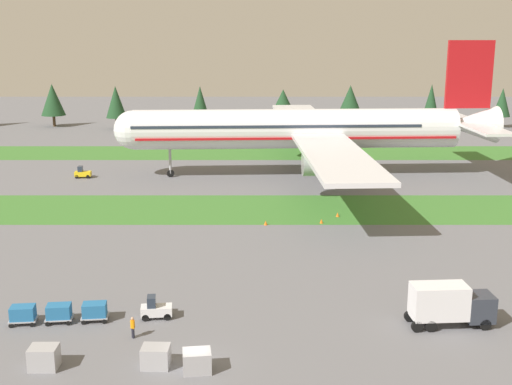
{
  "coord_description": "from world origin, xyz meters",
  "views": [
    {
      "loc": [
        4.36,
        -43.51,
        23.62
      ],
      "look_at": [
        4.33,
        36.68,
        4.0
      ],
      "focal_mm": 46.72,
      "sensor_mm": 36.0,
      "label": 1
    }
  ],
  "objects_px": {
    "taxiway_marker_1": "(338,215)",
    "catering_truck": "(450,303)",
    "uld_container_1": "(156,357)",
    "uld_container_0": "(44,357)",
    "ground_crew_marshaller": "(133,327)",
    "cargo_dolly_third": "(23,313)",
    "taxiway_marker_2": "(266,223)",
    "uld_container_2": "(197,361)",
    "cargo_dolly_lead": "(95,310)",
    "airliner": "(308,129)",
    "pushback_tractor": "(83,173)",
    "taxiway_marker_0": "(322,221)",
    "baggage_tug": "(156,309)",
    "cargo_dolly_second": "(59,312)"
  },
  "relations": [
    {
      "from": "pushback_tractor",
      "to": "catering_truck",
      "type": "bearing_deg",
      "value": 35.46
    },
    {
      "from": "cargo_dolly_second",
      "to": "pushback_tractor",
      "type": "relative_size",
      "value": 0.88
    },
    {
      "from": "uld_container_2",
      "to": "taxiway_marker_1",
      "type": "relative_size",
      "value": 3.75
    },
    {
      "from": "uld_container_0",
      "to": "uld_container_2",
      "type": "relative_size",
      "value": 1.0
    },
    {
      "from": "uld_container_0",
      "to": "uld_container_2",
      "type": "height_order",
      "value": "uld_container_0"
    },
    {
      "from": "cargo_dolly_second",
      "to": "uld_container_2",
      "type": "bearing_deg",
      "value": 49.95
    },
    {
      "from": "baggage_tug",
      "to": "uld_container_2",
      "type": "relative_size",
      "value": 1.36
    },
    {
      "from": "airliner",
      "to": "taxiway_marker_1",
      "type": "height_order",
      "value": "airliner"
    },
    {
      "from": "uld_container_0",
      "to": "uld_container_1",
      "type": "distance_m",
      "value": 7.98
    },
    {
      "from": "taxiway_marker_1",
      "to": "taxiway_marker_2",
      "type": "relative_size",
      "value": 0.94
    },
    {
      "from": "airliner",
      "to": "ground_crew_marshaller",
      "type": "distance_m",
      "value": 63.27
    },
    {
      "from": "taxiway_marker_1",
      "to": "catering_truck",
      "type": "bearing_deg",
      "value": -81.05
    },
    {
      "from": "cargo_dolly_lead",
      "to": "catering_truck",
      "type": "xyz_separation_m",
      "value": [
        29.25,
        -0.96,
        1.03
      ]
    },
    {
      "from": "baggage_tug",
      "to": "cargo_dolly_second",
      "type": "relative_size",
      "value": 1.16
    },
    {
      "from": "cargo_dolly_lead",
      "to": "uld_container_1",
      "type": "height_order",
      "value": "uld_container_1"
    },
    {
      "from": "airliner",
      "to": "taxiway_marker_2",
      "type": "xyz_separation_m",
      "value": [
        -7.22,
        -29.01,
        -7.61
      ]
    },
    {
      "from": "catering_truck",
      "to": "uld_container_0",
      "type": "xyz_separation_m",
      "value": [
        -30.99,
        -7.08,
        -1.12
      ]
    },
    {
      "from": "baggage_tug",
      "to": "cargo_dolly_lead",
      "type": "bearing_deg",
      "value": -90.0
    },
    {
      "from": "cargo_dolly_lead",
      "to": "taxiway_marker_1",
      "type": "relative_size",
      "value": 4.4
    },
    {
      "from": "catering_truck",
      "to": "taxiway_marker_1",
      "type": "bearing_deg",
      "value": -175.06
    },
    {
      "from": "baggage_tug",
      "to": "taxiway_marker_0",
      "type": "height_order",
      "value": "baggage_tug"
    },
    {
      "from": "uld_container_2",
      "to": "cargo_dolly_second",
      "type": "bearing_deg",
      "value": 146.05
    },
    {
      "from": "airliner",
      "to": "ground_crew_marshaller",
      "type": "relative_size",
      "value": 44.61
    },
    {
      "from": "airliner",
      "to": "taxiway_marker_1",
      "type": "relative_size",
      "value": 145.63
    },
    {
      "from": "catering_truck",
      "to": "taxiway_marker_0",
      "type": "relative_size",
      "value": 13.17
    },
    {
      "from": "taxiway_marker_2",
      "to": "catering_truck",
      "type": "bearing_deg",
      "value": -63.28
    },
    {
      "from": "cargo_dolly_lead",
      "to": "taxiway_marker_2",
      "type": "xyz_separation_m",
      "value": [
        14.65,
        28.04,
        -0.64
      ]
    },
    {
      "from": "pushback_tractor",
      "to": "uld_container_1",
      "type": "distance_m",
      "value": 66.56
    },
    {
      "from": "taxiway_marker_0",
      "to": "taxiway_marker_2",
      "type": "xyz_separation_m",
      "value": [
        -7.02,
        -0.81,
        0.01
      ]
    },
    {
      "from": "baggage_tug",
      "to": "uld_container_0",
      "type": "xyz_separation_m",
      "value": [
        -6.73,
        -8.57,
        0.02
      ]
    },
    {
      "from": "airliner",
      "to": "taxiway_marker_2",
      "type": "relative_size",
      "value": 137.34
    },
    {
      "from": "cargo_dolly_lead",
      "to": "pushback_tractor",
      "type": "height_order",
      "value": "pushback_tractor"
    },
    {
      "from": "uld_container_2",
      "to": "catering_truck",
      "type": "bearing_deg",
      "value": 20.63
    },
    {
      "from": "cargo_dolly_third",
      "to": "baggage_tug",
      "type": "bearing_deg",
      "value": 90.0
    },
    {
      "from": "taxiway_marker_0",
      "to": "uld_container_2",
      "type": "bearing_deg",
      "value": -108.39
    },
    {
      "from": "cargo_dolly_third",
      "to": "taxiway_marker_0",
      "type": "xyz_separation_m",
      "value": [
        27.44,
        29.46,
        -0.65
      ]
    },
    {
      "from": "cargo_dolly_lead",
      "to": "pushback_tractor",
      "type": "bearing_deg",
      "value": -170.88
    },
    {
      "from": "ground_crew_marshaller",
      "to": "cargo_dolly_third",
      "type": "bearing_deg",
      "value": 48.27
    },
    {
      "from": "cargo_dolly_third",
      "to": "ground_crew_marshaller",
      "type": "xyz_separation_m",
      "value": [
        9.51,
        -2.54,
        0.03
      ]
    },
    {
      "from": "baggage_tug",
      "to": "pushback_tractor",
      "type": "height_order",
      "value": "same"
    },
    {
      "from": "uld_container_1",
      "to": "taxiway_marker_1",
      "type": "xyz_separation_m",
      "value": [
        17.84,
        39.71,
        -0.51
      ]
    },
    {
      "from": "taxiway_marker_1",
      "to": "taxiway_marker_2",
      "type": "bearing_deg",
      "value": -157.7
    },
    {
      "from": "cargo_dolly_third",
      "to": "taxiway_marker_2",
      "type": "relative_size",
      "value": 4.15
    },
    {
      "from": "uld_container_1",
      "to": "taxiway_marker_1",
      "type": "height_order",
      "value": "uld_container_1"
    },
    {
      "from": "catering_truck",
      "to": "uld_container_1",
      "type": "bearing_deg",
      "value": -77.45
    },
    {
      "from": "baggage_tug",
      "to": "taxiway_marker_1",
      "type": "xyz_separation_m",
      "value": [
        19.08,
        31.37,
        -0.55
      ]
    },
    {
      "from": "uld_container_1",
      "to": "taxiway_marker_2",
      "type": "relative_size",
      "value": 3.54
    },
    {
      "from": "catering_truck",
      "to": "uld_container_1",
      "type": "height_order",
      "value": "catering_truck"
    },
    {
      "from": "catering_truck",
      "to": "pushback_tractor",
      "type": "bearing_deg",
      "value": -145.78
    },
    {
      "from": "uld_container_2",
      "to": "taxiway_marker_2",
      "type": "relative_size",
      "value": 3.54
    }
  ]
}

